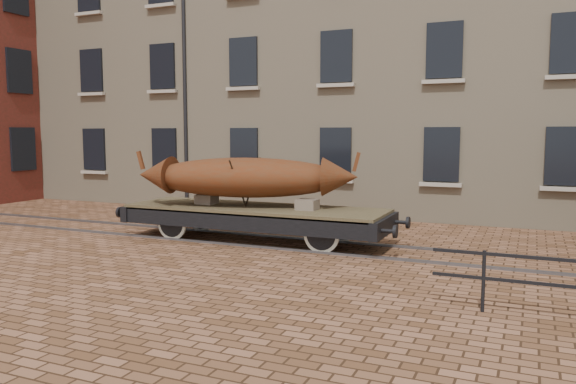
% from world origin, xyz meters
% --- Properties ---
extents(ground, '(90.00, 90.00, 0.00)m').
position_xyz_m(ground, '(0.00, 0.00, 0.00)').
color(ground, '#54331E').
extents(warehouse_cream, '(40.00, 10.19, 14.00)m').
position_xyz_m(warehouse_cream, '(3.00, 9.99, 7.00)').
color(warehouse_cream, tan).
rests_on(warehouse_cream, ground).
extents(rail_track, '(30.00, 1.52, 0.06)m').
position_xyz_m(rail_track, '(0.00, 0.00, 0.03)').
color(rail_track, '#59595E').
rests_on(rail_track, ground).
extents(flatcar_wagon, '(7.88, 2.14, 1.19)m').
position_xyz_m(flatcar_wagon, '(-3.04, 0.00, 0.74)').
color(flatcar_wagon, brown).
rests_on(flatcar_wagon, ground).
extents(iron_boat, '(5.97, 2.96, 1.46)m').
position_xyz_m(iron_boat, '(-3.31, -0.00, 1.70)').
color(iron_boat, '#56200C').
rests_on(iron_boat, flatcar_wagon).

